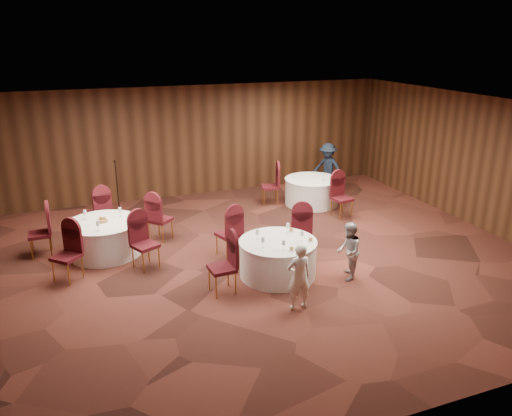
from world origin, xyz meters
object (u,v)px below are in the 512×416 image
object	(u,v)px
table_left	(104,237)
table_right	(312,191)
mic_stand	(118,199)
table_main	(278,258)
woman_a	(299,277)
man_c	(327,168)
woman_b	(349,251)

from	to	relation	value
table_left	table_right	size ratio (longest dim) A/B	1.05
table_right	mic_stand	bearing A→B (deg)	167.84
table_main	woman_a	size ratio (longest dim) A/B	1.26
mic_stand	woman_a	xyz separation A→B (m)	(2.38, -6.13, 0.20)
woman_a	table_right	bearing A→B (deg)	-118.76
table_main	mic_stand	bearing A→B (deg)	117.79
table_main	woman_a	distance (m)	1.33
table_right	mic_stand	distance (m)	5.30
mic_stand	woman_a	size ratio (longest dim) A/B	1.20
table_main	mic_stand	size ratio (longest dim) A/B	1.05
table_left	man_c	world-z (taller)	man_c
table_main	man_c	size ratio (longest dim) A/B	1.03
man_c	woman_a	bearing A→B (deg)	-62.99
table_main	table_right	distance (m)	4.55
table_left	mic_stand	bearing A→B (deg)	77.00
table_main	table_left	size ratio (longest dim) A/B	0.96
mic_stand	woman_b	bearing A→B (deg)	-55.23
table_main	woman_a	xyz separation A→B (m)	(-0.17, -1.30, 0.24)
woman_a	man_c	xyz separation A→B (m)	(3.76, 5.88, 0.14)
table_main	mic_stand	distance (m)	5.46
table_main	woman_b	bearing A→B (deg)	-26.46
woman_b	man_c	xyz separation A→B (m)	(2.36, 5.19, 0.17)
man_c	table_right	bearing A→B (deg)	-78.17
table_left	woman_a	distance (m)	4.68
table_main	woman_b	xyz separation A→B (m)	(1.23, -0.61, 0.21)
table_right	woman_a	bearing A→B (deg)	-119.25
woman_b	mic_stand	bearing A→B (deg)	-115.80
table_main	woman_b	world-z (taller)	woman_b
woman_a	woman_b	xyz separation A→B (m)	(1.40, 0.69, -0.03)
woman_a	woman_b	bearing A→B (deg)	-153.44
mic_stand	woman_a	bearing A→B (deg)	-68.80
woman_b	table_main	bearing A→B (deg)	-87.02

